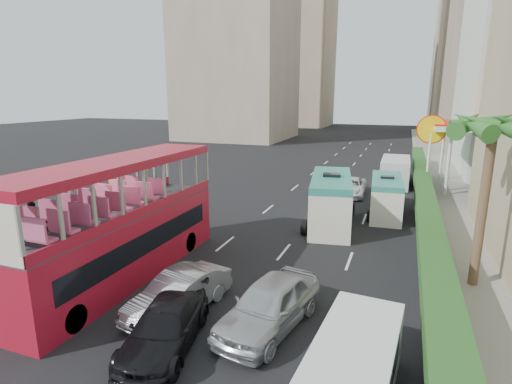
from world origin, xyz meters
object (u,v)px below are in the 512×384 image
at_px(car_silver_lane_a, 180,311).
at_px(van_asset, 350,195).
at_px(panel_van_far, 395,171).
at_px(palm_tree, 483,207).
at_px(car_black, 167,346).
at_px(car_silver_lane_b, 269,327).
at_px(double_decker_bus, 121,220).
at_px(panel_van_near, 353,373).
at_px(minibus_far, 386,197).
at_px(shell_station, 473,157).
at_px(minibus_near, 331,201).

height_order(car_silver_lane_a, van_asset, car_silver_lane_a).
bearing_deg(panel_van_far, palm_tree, -79.81).
distance_m(car_black, panel_van_far, 27.62).
bearing_deg(car_silver_lane_b, panel_van_far, 93.96).
distance_m(double_decker_bus, panel_van_near, 10.99).
distance_m(minibus_far, shell_station, 11.48).
bearing_deg(car_black, car_silver_lane_a, 97.42).
bearing_deg(shell_station, palm_tree, -96.60).
bearing_deg(car_silver_lane_b, double_decker_bus, 179.14).
xyz_separation_m(car_black, palm_tree, (9.43, 7.61, 3.38)).
bearing_deg(van_asset, car_silver_lane_b, -91.84).
relative_size(panel_van_near, palm_tree, 0.72).
distance_m(minibus_far, palm_tree, 10.37).
bearing_deg(panel_van_near, minibus_near, 106.96).
xyz_separation_m(minibus_near, palm_tree, (6.86, -6.11, 1.90)).
bearing_deg(double_decker_bus, car_black, -39.57).
height_order(panel_van_near, palm_tree, palm_tree).
bearing_deg(double_decker_bus, minibus_near, 55.53).
height_order(double_decker_bus, van_asset, double_decker_bus).
bearing_deg(car_silver_lane_a, car_silver_lane_b, 15.11).
bearing_deg(car_silver_lane_b, van_asset, 101.05).
relative_size(double_decker_bus, shell_station, 1.38).
height_order(van_asset, shell_station, shell_station).
xyz_separation_m(double_decker_bus, panel_van_near, (10.07, -4.09, -1.61)).
relative_size(double_decker_bus, minibus_near, 1.65).
height_order(panel_van_far, shell_station, shell_station).
relative_size(double_decker_bus, panel_van_near, 2.39).
relative_size(minibus_near, panel_van_far, 1.17).
distance_m(car_black, van_asset, 21.76).
relative_size(car_silver_lane_a, van_asset, 0.90).
bearing_deg(minibus_far, shell_station, 53.96).
relative_size(van_asset, minibus_near, 0.72).
bearing_deg(car_silver_lane_a, minibus_near, 86.48).
bearing_deg(shell_station, car_silver_lane_a, -116.46).
bearing_deg(van_asset, shell_station, 27.79).
height_order(car_silver_lane_a, shell_station, shell_station).
height_order(van_asset, minibus_far, minibus_far).
distance_m(minibus_far, panel_van_near, 17.47).
height_order(van_asset, panel_van_far, panel_van_far).
xyz_separation_m(panel_van_near, shell_station, (5.93, 27.09, 1.83)).
bearing_deg(shell_station, car_black, -113.60).
height_order(panel_van_near, panel_van_far, panel_van_far).
relative_size(car_black, palm_tree, 0.71).
bearing_deg(shell_station, panel_van_far, 176.46).
relative_size(van_asset, panel_van_near, 1.05).
distance_m(van_asset, minibus_far, 5.54).
height_order(palm_tree, shell_station, palm_tree).
distance_m(double_decker_bus, car_silver_lane_a, 4.80).
height_order(car_black, palm_tree, palm_tree).
relative_size(car_silver_lane_a, car_silver_lane_b, 0.90).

